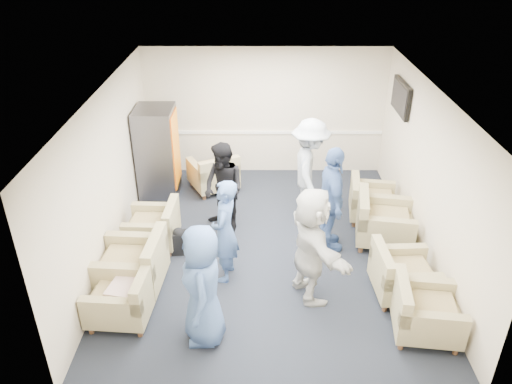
{
  "coord_description": "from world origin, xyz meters",
  "views": [
    {
      "loc": [
        -0.17,
        -6.95,
        4.87
      ],
      "look_at": [
        -0.19,
        0.2,
        0.97
      ],
      "focal_mm": 35.0,
      "sensor_mm": 36.0,
      "label": 1
    }
  ],
  "objects_px": {
    "person_back_left": "(224,188)",
    "person_front_right": "(311,245)",
    "armchair_left_far": "(155,228)",
    "armchair_left_near": "(125,299)",
    "vending_machine": "(158,153)",
    "person_mid_left": "(225,231)",
    "person_back_right": "(310,170)",
    "armchair_corner": "(214,175)",
    "person_front_left": "(203,286)",
    "armchair_right_near": "(422,312)",
    "armchair_left_mid": "(135,267)",
    "armchair_right_midfar": "(381,223)",
    "armchair_right_midnear": "(400,276)",
    "armchair_right_far": "(370,202)",
    "person_mid_right": "(332,200)"
  },
  "relations": [
    {
      "from": "person_mid_left",
      "to": "person_front_right",
      "type": "bearing_deg",
      "value": 80.02
    },
    {
      "from": "person_front_left",
      "to": "person_back_right",
      "type": "distance_m",
      "value": 3.52
    },
    {
      "from": "armchair_right_midfar",
      "to": "armchair_right_near",
      "type": "bearing_deg",
      "value": -168.14
    },
    {
      "from": "armchair_left_far",
      "to": "armchair_right_far",
      "type": "xyz_separation_m",
      "value": [
        3.78,
        0.87,
        0.0
      ]
    },
    {
      "from": "armchair_left_near",
      "to": "armchair_right_midfar",
      "type": "relative_size",
      "value": 0.82
    },
    {
      "from": "person_back_left",
      "to": "person_front_right",
      "type": "xyz_separation_m",
      "value": [
        1.34,
        -1.8,
        0.06
      ]
    },
    {
      "from": "armchair_right_near",
      "to": "person_back_right",
      "type": "xyz_separation_m",
      "value": [
        -1.23,
        3.03,
        0.61
      ]
    },
    {
      "from": "vending_machine",
      "to": "person_back_left",
      "type": "distance_m",
      "value": 1.86
    },
    {
      "from": "armchair_right_midfar",
      "to": "person_mid_left",
      "type": "relative_size",
      "value": 0.65
    },
    {
      "from": "armchair_right_midnear",
      "to": "armchair_right_near",
      "type": "bearing_deg",
      "value": -175.16
    },
    {
      "from": "armchair_left_near",
      "to": "person_mid_left",
      "type": "relative_size",
      "value": 0.53
    },
    {
      "from": "vending_machine",
      "to": "armchair_left_far",
      "type": "bearing_deg",
      "value": -83.16
    },
    {
      "from": "armchair_right_far",
      "to": "person_back_left",
      "type": "height_order",
      "value": "person_back_left"
    },
    {
      "from": "person_front_right",
      "to": "armchair_left_near",
      "type": "bearing_deg",
      "value": 83.35
    },
    {
      "from": "armchair_left_near",
      "to": "armchair_left_far",
      "type": "relative_size",
      "value": 1.04
    },
    {
      "from": "armchair_left_near",
      "to": "person_front_right",
      "type": "relative_size",
      "value": 0.5
    },
    {
      "from": "armchair_left_far",
      "to": "armchair_right_near",
      "type": "bearing_deg",
      "value": 64.31
    },
    {
      "from": "person_mid_right",
      "to": "armchair_right_midfar",
      "type": "bearing_deg",
      "value": -84.15
    },
    {
      "from": "armchair_left_far",
      "to": "armchair_corner",
      "type": "bearing_deg",
      "value": 159.15
    },
    {
      "from": "armchair_left_near",
      "to": "vending_machine",
      "type": "xyz_separation_m",
      "value": [
        -0.12,
        3.57,
        0.58
      ]
    },
    {
      "from": "armchair_left_mid",
      "to": "person_front_left",
      "type": "relative_size",
      "value": 0.59
    },
    {
      "from": "armchair_left_far",
      "to": "person_back_left",
      "type": "xyz_separation_m",
      "value": [
        1.13,
        0.5,
        0.49
      ]
    },
    {
      "from": "armchair_corner",
      "to": "person_back_right",
      "type": "height_order",
      "value": "person_back_right"
    },
    {
      "from": "armchair_left_far",
      "to": "person_front_left",
      "type": "distance_m",
      "value": 2.44
    },
    {
      "from": "armchair_left_mid",
      "to": "person_mid_right",
      "type": "distance_m",
      "value": 3.23
    },
    {
      "from": "vending_machine",
      "to": "armchair_left_near",
      "type": "bearing_deg",
      "value": -88.11
    },
    {
      "from": "armchair_left_far",
      "to": "person_back_right",
      "type": "distance_m",
      "value": 2.89
    },
    {
      "from": "armchair_left_far",
      "to": "person_front_right",
      "type": "bearing_deg",
      "value": 64.57
    },
    {
      "from": "armchair_left_mid",
      "to": "armchair_left_far",
      "type": "bearing_deg",
      "value": 179.25
    },
    {
      "from": "armchair_left_near",
      "to": "armchair_corner",
      "type": "xyz_separation_m",
      "value": [
        0.94,
        3.76,
        0.01
      ]
    },
    {
      "from": "armchair_right_near",
      "to": "armchair_right_far",
      "type": "distance_m",
      "value": 2.93
    },
    {
      "from": "vending_machine",
      "to": "person_mid_left",
      "type": "relative_size",
      "value": 1.09
    },
    {
      "from": "armchair_right_midnear",
      "to": "person_back_left",
      "type": "relative_size",
      "value": 0.54
    },
    {
      "from": "armchair_corner",
      "to": "person_front_left",
      "type": "xyz_separation_m",
      "value": [
        0.19,
        -4.12,
        0.51
      ]
    },
    {
      "from": "person_front_left",
      "to": "armchair_corner",
      "type": "bearing_deg",
      "value": 177.81
    },
    {
      "from": "armchair_right_far",
      "to": "person_front_left",
      "type": "bearing_deg",
      "value": 145.36
    },
    {
      "from": "person_back_left",
      "to": "armchair_right_midfar",
      "type": "bearing_deg",
      "value": 36.15
    },
    {
      "from": "armchair_left_mid",
      "to": "person_front_right",
      "type": "distance_m",
      "value": 2.62
    },
    {
      "from": "person_back_left",
      "to": "person_front_right",
      "type": "bearing_deg",
      "value": -8.71
    },
    {
      "from": "armchair_right_near",
      "to": "armchair_corner",
      "type": "height_order",
      "value": "armchair_corner"
    },
    {
      "from": "armchair_right_far",
      "to": "person_back_right",
      "type": "distance_m",
      "value": 1.29
    },
    {
      "from": "armchair_left_near",
      "to": "vending_machine",
      "type": "distance_m",
      "value": 3.62
    },
    {
      "from": "person_front_right",
      "to": "person_mid_right",
      "type": "bearing_deg",
      "value": -37.44
    },
    {
      "from": "armchair_right_near",
      "to": "vending_machine",
      "type": "relative_size",
      "value": 0.52
    },
    {
      "from": "armchair_right_near",
      "to": "person_back_right",
      "type": "bearing_deg",
      "value": 29.28
    },
    {
      "from": "armchair_left_near",
      "to": "vending_machine",
      "type": "bearing_deg",
      "value": -173.75
    },
    {
      "from": "person_mid_left",
      "to": "person_back_right",
      "type": "distance_m",
      "value": 2.33
    },
    {
      "from": "person_mid_right",
      "to": "person_front_right",
      "type": "bearing_deg",
      "value": 155.38
    },
    {
      "from": "armchair_left_mid",
      "to": "person_back_right",
      "type": "height_order",
      "value": "person_back_right"
    },
    {
      "from": "person_front_left",
      "to": "armchair_left_near",
      "type": "bearing_deg",
      "value": -112.51
    }
  ]
}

